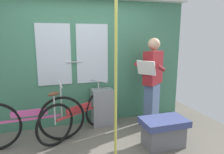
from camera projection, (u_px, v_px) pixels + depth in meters
train_door_wall at (84, 60)px, 3.91m from camera, size 4.12×0.28×2.41m
bicycle_near_door at (79, 115)px, 3.57m from camera, size 1.43×0.93×0.89m
bicycle_leaning_behind at (30, 121)px, 3.20m from camera, size 1.73×0.44×0.96m
passenger_reading_newspaper at (152, 80)px, 3.88m from camera, size 0.62×0.59×1.67m
trash_bin_by_wall at (102, 107)px, 3.97m from camera, size 0.39×0.28×0.71m
handrail_pole at (116, 78)px, 2.60m from camera, size 0.04×0.04×2.37m
bench_seat_corner at (163, 132)px, 3.21m from camera, size 0.70×0.44×0.45m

